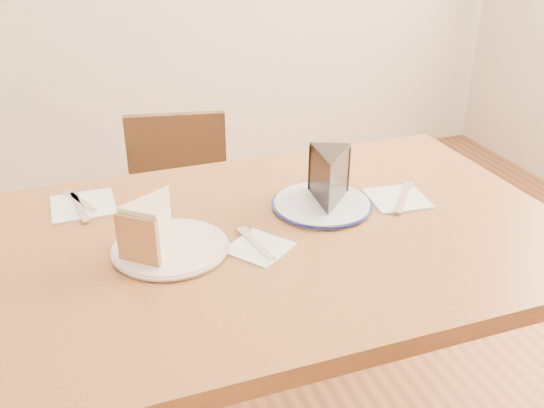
{
  "coord_description": "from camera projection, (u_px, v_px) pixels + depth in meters",
  "views": [
    {
      "loc": [
        -0.41,
        -1.04,
        1.39
      ],
      "look_at": [
        -0.02,
        0.03,
        0.8
      ],
      "focal_mm": 40.0,
      "sensor_mm": 36.0,
      "label": 1
    }
  ],
  "objects": [
    {
      "name": "table",
      "position": [
        286.0,
        269.0,
        1.33
      ],
      "size": [
        1.2,
        0.8,
        0.75
      ],
      "color": "#583118",
      "rests_on": "ground"
    },
    {
      "name": "chair_far",
      "position": [
        182.0,
        225.0,
        1.97
      ],
      "size": [
        0.45,
        0.45,
        0.76
      ],
      "rotation": [
        0.0,
        0.0,
        2.94
      ],
      "color": "black",
      "rests_on": "ground"
    },
    {
      "name": "plate_cream",
      "position": [
        171.0,
        248.0,
        1.21
      ],
      "size": [
        0.22,
        0.22,
        0.01
      ],
      "primitive_type": "cylinder",
      "color": "white",
      "rests_on": "table"
    },
    {
      "name": "plate_navy",
      "position": [
        322.0,
        204.0,
        1.38
      ],
      "size": [
        0.22,
        0.22,
        0.01
      ],
      "primitive_type": "cylinder",
      "color": "white",
      "rests_on": "table"
    },
    {
      "name": "carrot_cake",
      "position": [
        156.0,
        225.0,
        1.19
      ],
      "size": [
        0.14,
        0.15,
        0.09
      ],
      "primitive_type": null,
      "rotation": [
        0.0,
        0.0,
        -0.72
      ],
      "color": "#F2E6C8",
      "rests_on": "plate_cream"
    },
    {
      "name": "chocolate_cake",
      "position": [
        329.0,
        181.0,
        1.35
      ],
      "size": [
        0.14,
        0.16,
        0.11
      ],
      "primitive_type": null,
      "rotation": [
        0.0,
        0.0,
        2.72
      ],
      "color": "black",
      "rests_on": "plate_navy"
    },
    {
      "name": "napkin_cream",
      "position": [
        259.0,
        248.0,
        1.22
      ],
      "size": [
        0.15,
        0.15,
        0.0
      ],
      "primitive_type": "cube",
      "rotation": [
        0.0,
        0.0,
        0.63
      ],
      "color": "white",
      "rests_on": "table"
    },
    {
      "name": "napkin_navy",
      "position": [
        397.0,
        198.0,
        1.42
      ],
      "size": [
        0.14,
        0.14,
        0.0
      ],
      "primitive_type": "cube",
      "rotation": [
        0.0,
        0.0,
        -0.12
      ],
      "color": "white",
      "rests_on": "table"
    },
    {
      "name": "napkin_spare",
      "position": [
        83.0,
        205.0,
        1.38
      ],
      "size": [
        0.14,
        0.14,
        0.0
      ],
      "primitive_type": "cube",
      "rotation": [
        0.0,
        0.0,
        0.0
      ],
      "color": "white",
      "rests_on": "table"
    },
    {
      "name": "fork_cream",
      "position": [
        256.0,
        243.0,
        1.23
      ],
      "size": [
        0.03,
        0.14,
        0.0
      ],
      "primitive_type": "cube",
      "rotation": [
        0.0,
        0.0,
        0.15
      ],
      "color": "silver",
      "rests_on": "napkin_cream"
    },
    {
      "name": "knife_navy",
      "position": [
        404.0,
        197.0,
        1.41
      ],
      "size": [
        0.12,
        0.14,
        0.0
      ],
      "primitive_type": "cube",
      "rotation": [
        0.0,
        0.0,
        -0.69
      ],
      "color": "silver",
      "rests_on": "napkin_navy"
    },
    {
      "name": "fork_spare",
      "position": [
        80.0,
        201.0,
        1.39
      ],
      "size": [
        0.07,
        0.13,
        0.0
      ],
      "primitive_type": "cube",
      "rotation": [
        0.0,
        0.0,
        0.39
      ],
      "color": "silver",
      "rests_on": "napkin_spare"
    },
    {
      "name": "knife_spare",
      "position": [
        79.0,
        207.0,
        1.37
      ],
      "size": [
        0.03,
        0.16,
        0.0
      ],
      "primitive_type": "cube",
      "rotation": [
        0.0,
        0.0,
        0.12
      ],
      "color": "silver",
      "rests_on": "napkin_spare"
    }
  ]
}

